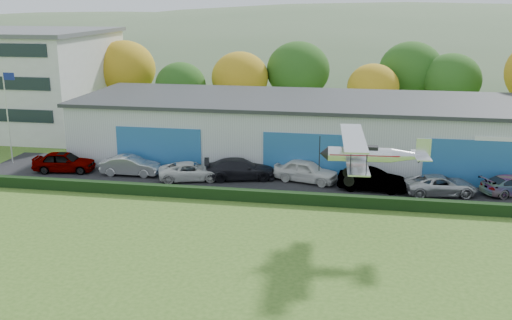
% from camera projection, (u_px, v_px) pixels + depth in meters
% --- Properties ---
extents(apron, '(48.00, 9.00, 0.05)m').
position_uv_depth(apron, '(281.00, 181.00, 44.82)').
color(apron, black).
rests_on(apron, ground).
extents(hedge, '(46.00, 0.60, 0.80)m').
position_uv_depth(hedge, '(271.00, 197.00, 40.16)').
color(hedge, black).
rests_on(hedge, ground).
extents(hangar, '(40.60, 12.60, 5.30)m').
position_uv_depth(hangar, '(315.00, 129.00, 50.41)').
color(hangar, '#B2B7BC').
rests_on(hangar, ground).
extents(office_block, '(20.60, 15.60, 10.40)m').
position_uv_depth(office_block, '(8.00, 80.00, 61.92)').
color(office_block, silver).
rests_on(office_block, ground).
extents(flagpole, '(1.05, 0.10, 8.00)m').
position_uv_depth(flagpole, '(8.00, 108.00, 48.33)').
color(flagpole, silver).
rests_on(flagpole, ground).
extents(tree_belt, '(75.70, 13.22, 10.12)m').
position_uv_depth(tree_belt, '(286.00, 75.00, 62.32)').
color(tree_belt, '#3D2614').
rests_on(tree_belt, ground).
extents(distant_hills, '(430.00, 196.00, 56.00)m').
position_uv_depth(distant_hills, '(311.00, 98.00, 162.50)').
color(distant_hills, '#4C6642').
rests_on(distant_hills, ground).
extents(car_0, '(5.07, 2.60, 1.65)m').
position_uv_depth(car_0, '(64.00, 162.00, 46.99)').
color(car_0, gray).
rests_on(car_0, apron).
extents(car_1, '(4.66, 1.75, 1.52)m').
position_uv_depth(car_1, '(130.00, 166.00, 46.13)').
color(car_1, silver).
rests_on(car_1, apron).
extents(car_2, '(5.38, 3.63, 1.37)m').
position_uv_depth(car_2, '(191.00, 171.00, 44.88)').
color(car_2, silver).
rests_on(car_2, apron).
extents(car_3, '(5.88, 3.56, 1.59)m').
position_uv_depth(car_3, '(240.00, 169.00, 45.09)').
color(car_3, black).
rests_on(car_3, apron).
extents(car_4, '(5.24, 3.21, 1.67)m').
position_uv_depth(car_4, '(306.00, 171.00, 44.43)').
color(car_4, silver).
rests_on(car_4, apron).
extents(car_5, '(4.95, 2.00, 1.60)m').
position_uv_depth(car_5, '(372.00, 180.00, 42.39)').
color(car_5, gray).
rests_on(car_5, apron).
extents(car_6, '(5.37, 3.17, 1.40)m').
position_uv_depth(car_6, '(441.00, 185.00, 41.48)').
color(car_6, silver).
rests_on(car_6, apron).
extents(biplane, '(6.26, 7.18, 2.69)m').
position_uv_depth(biplane, '(369.00, 153.00, 33.47)').
color(biplane, silver).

